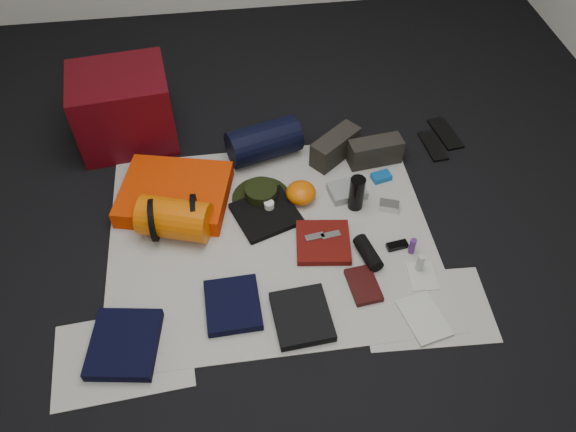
{
  "coord_description": "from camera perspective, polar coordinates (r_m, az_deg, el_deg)",
  "views": [
    {
      "loc": [
        -0.16,
        -1.75,
        2.2
      ],
      "look_at": [
        0.09,
        0.05,
        0.1
      ],
      "focal_mm": 35.0,
      "sensor_mm": 36.0,
      "label": 1
    }
  ],
  "objects": [
    {
      "name": "flip_flop_right",
      "position": [
        3.48,
        15.68,
        8.09
      ],
      "size": [
        0.14,
        0.29,
        0.02
      ],
      "primitive_type": "cube",
      "rotation": [
        0.0,
        0.0,
        0.14
      ],
      "color": "black",
      "rests_on": "floor"
    },
    {
      "name": "trousers_navy_a",
      "position": [
        2.55,
        -16.29,
        -12.36
      ],
      "size": [
        0.33,
        0.36,
        0.05
      ],
      "primitive_type": "cube",
      "rotation": [
        0.0,
        0.0,
        -0.16
      ],
      "color": "black",
      "rests_on": "newspaper_mat"
    },
    {
      "name": "energy_bar_a",
      "position": [
        2.76,
        2.72,
        -2.14
      ],
      "size": [
        0.1,
        0.05,
        0.01
      ],
      "primitive_type": "cube",
      "rotation": [
        0.0,
        0.0,
        0.14
      ],
      "color": "silver",
      "rests_on": "red_shirt"
    },
    {
      "name": "toiletry_clear",
      "position": [
        2.72,
        13.29,
        -4.67
      ],
      "size": [
        0.04,
        0.04,
        0.1
      ],
      "primitive_type": "cylinder",
      "rotation": [
        0.0,
        0.0,
        0.04
      ],
      "color": "#A9AEA9",
      "rests_on": "newspaper_mat"
    },
    {
      "name": "cyan_case",
      "position": [
        3.11,
        9.45,
        3.96
      ],
      "size": [
        0.12,
        0.09,
        0.03
      ],
      "primitive_type": "cube",
      "rotation": [
        0.0,
        0.0,
        0.24
      ],
      "color": "#10549E",
      "rests_on": "newspaper_mat"
    },
    {
      "name": "newspaper_sheet_front_right",
      "position": [
        2.65,
        13.87,
        -9.04
      ],
      "size": [
        0.6,
        0.43,
        0.0
      ],
      "primitive_type": "cube",
      "rotation": [
        0.0,
        0.0,
        -0.05
      ],
      "color": "silver",
      "rests_on": "floor"
    },
    {
      "name": "red_shirt",
      "position": [
        2.77,
        3.59,
        -2.69
      ],
      "size": [
        0.29,
        0.29,
        0.03
      ],
      "primitive_type": "cube",
      "rotation": [
        0.0,
        0.0,
        -0.13
      ],
      "color": "#5B0E09",
      "rests_on": "newspaper_mat"
    },
    {
      "name": "floor",
      "position": [
        2.82,
        -1.72,
        -2.38
      ],
      "size": [
        4.5,
        4.5,
        0.02
      ],
      "primitive_type": "cube",
      "color": "black",
      "rests_on": "ground"
    },
    {
      "name": "map_printout",
      "position": [
        2.74,
        13.46,
        -5.95
      ],
      "size": [
        0.13,
        0.17,
        0.01
      ],
      "primitive_type": "cube",
      "rotation": [
        0.0,
        0.0,
        -0.06
      ],
      "color": "#B8B9B0",
      "rests_on": "newspaper_mat"
    },
    {
      "name": "trousers_charcoal",
      "position": [
        2.52,
        1.43,
        -10.17
      ],
      "size": [
        0.27,
        0.3,
        0.04
      ],
      "primitive_type": "cube",
      "rotation": [
        0.0,
        0.0,
        0.07
      ],
      "color": "black",
      "rests_on": "newspaper_mat"
    },
    {
      "name": "speaker",
      "position": [
        2.73,
        8.13,
        -3.74
      ],
      "size": [
        0.12,
        0.2,
        0.07
      ],
      "primitive_type": "cylinder",
      "rotation": [
        1.57,
        0.0,
        0.24
      ],
      "color": "black",
      "rests_on": "newspaper_mat"
    },
    {
      "name": "hiking_boot_left",
      "position": [
        3.16,
        4.82,
        7.01
      ],
      "size": [
        0.31,
        0.28,
        0.15
      ],
      "primitive_type": "cube",
      "rotation": [
        0.0,
        0.0,
        0.67
      ],
      "color": "#28251F",
      "rests_on": "newspaper_mat"
    },
    {
      "name": "trousers_navy_b",
      "position": [
        2.57,
        -5.62,
        -8.98
      ],
      "size": [
        0.25,
        0.28,
        0.04
      ],
      "primitive_type": "cube",
      "rotation": [
        0.0,
        0.0,
        0.03
      ],
      "color": "black",
      "rests_on": "newspaper_mat"
    },
    {
      "name": "sunglasses",
      "position": [
        2.81,
        11.01,
        -2.96
      ],
      "size": [
        0.11,
        0.06,
        0.03
      ],
      "primitive_type": "cube",
      "rotation": [
        0.0,
        0.0,
        0.14
      ],
      "color": "black",
      "rests_on": "newspaper_mat"
    },
    {
      "name": "sack_strap_left",
      "position": [
        2.82,
        -13.48,
        -0.38
      ],
      "size": [
        0.02,
        0.22,
        0.22
      ],
      "primitive_type": "cylinder",
      "rotation": [
        0.0,
        1.57,
        0.0
      ],
      "color": "black",
      "rests_on": "newspaper_mat"
    },
    {
      "name": "boonie_crown",
      "position": [
        2.95,
        -2.75,
        2.37
      ],
      "size": [
        0.17,
        0.17,
        0.07
      ],
      "primitive_type": "cylinder",
      "color": "black",
      "rests_on": "boonie_brim"
    },
    {
      "name": "first_aid_pouch",
      "position": [
        3.0,
        6.03,
        2.57
      ],
      "size": [
        0.21,
        0.17,
        0.05
      ],
      "primitive_type": "cube",
      "rotation": [
        0.0,
        0.0,
        0.16
      ],
      "color": "gray",
      "rests_on": "newspaper_mat"
    },
    {
      "name": "navy_duffel",
      "position": [
        3.15,
        -2.45,
        7.57
      ],
      "size": [
        0.44,
        0.31,
        0.21
      ],
      "primitive_type": "cylinder",
      "rotation": [
        0.0,
        1.57,
        0.28
      ],
      "color": "black",
      "rests_on": "newspaper_mat"
    },
    {
      "name": "sleeping_pad",
      "position": [
        2.99,
        -11.42,
        2.22
      ],
      "size": [
        0.64,
        0.56,
        0.1
      ],
      "primitive_type": "cube",
      "rotation": [
        0.0,
        0.0,
        -0.24
      ],
      "color": "#E13502",
      "rests_on": "newspaper_mat"
    },
    {
      "name": "water_bottle",
      "position": [
        2.89,
        6.98,
        2.32
      ],
      "size": [
        0.1,
        0.1,
        0.2
      ],
      "primitive_type": "cylinder",
      "rotation": [
        0.0,
        0.0,
        -0.36
      ],
      "color": "black",
      "rests_on": "newspaper_mat"
    },
    {
      "name": "hiking_boot_right",
      "position": [
        3.17,
        8.83,
        6.5
      ],
      "size": [
        0.3,
        0.14,
        0.15
      ],
      "primitive_type": "cube",
      "rotation": [
        0.0,
        0.0,
        0.12
      ],
      "color": "#28251F",
      "rests_on": "newspaper_mat"
    },
    {
      "name": "paperback_book",
      "position": [
        2.65,
        7.67,
        -6.98
      ],
      "size": [
        0.15,
        0.21,
        0.03
      ],
      "primitive_type": "cube",
      "rotation": [
        0.0,
        0.0,
        0.11
      ],
      "color": "black",
      "rests_on": "newspaper_mat"
    },
    {
      "name": "newspaper_sheet_front_left",
      "position": [
        2.56,
        -16.38,
        -13.43
      ],
      "size": [
        0.61,
        0.44,
        0.0
      ],
      "primitive_type": "cube",
      "rotation": [
        0.0,
        0.0,
        0.07
      ],
      "color": "silver",
      "rests_on": "floor"
    },
    {
      "name": "red_cabinet",
      "position": [
        3.33,
        -16.36,
        10.46
      ],
      "size": [
        0.57,
        0.49,
        0.44
      ],
      "primitive_type": "cube",
      "rotation": [
        0.0,
        0.0,
        0.11
      ],
      "color": "#4B050C",
      "rests_on": "floor"
    },
    {
      "name": "black_tshirt",
      "position": [
        2.89,
        -2.24,
        0.22
      ],
      "size": [
        0.38,
        0.37,
        0.03
      ],
      "primitive_type": "cube",
      "rotation": [
        0.0,
        0.0,
        0.34
      ],
      "color": "black",
      "rests_on": "newspaper_mat"
    },
    {
      "name": "newspaper_mat",
      "position": [
        2.81,
        -1.73,
        -2.22
      ],
      "size": [
        1.6,
        1.3,
        0.01
      ],
      "primitive_type": "cube",
      "color": "silver",
      "rests_on": "floor"
    },
    {
      "name": "sack_strap_right",
      "position": [
        2.79,
        -9.44,
        0.04
      ],
      "size": [
        0.03,
        0.22,
        0.22
      ],
      "primitive_type": "cylinder",
      "rotation": [
        0.0,
        1.57,
        0.0
      ],
      "color": "black",
      "rests_on": "newspaper_mat"
    },
    {
      "name": "toiletry_purple",
      "position": [
        2.78,
        12.52,
        -3.0
      ],
      "size": [
        0.03,
        0.03,
        0.09
      ],
      "primitive_type": "cylinder",
      "rotation": [
        0.0,
        0.0,
        0.13
      ],
      "color": "#502371",
      "rests_on": "newspaper_mat"
    },
    {
      "name": "key_cluster",
      "position": [
        2.56,
        -17.17,
        -13.27
      ],
      "size": [
        0.06,
        0.06,
        0.01
      ],
      "primitive_type": "cube",
      "rotation": [
        0.0,
        0.0,
        0.06
      ],
      "color": "silver",
      "rests_on": "newspaper_mat"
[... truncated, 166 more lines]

